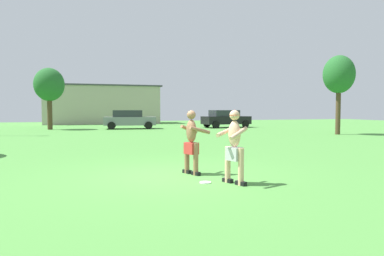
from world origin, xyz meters
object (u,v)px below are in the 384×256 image
car_gray_mid_lot (129,119)px  frisbee (205,182)px  car_black_near_post (226,118)px  tree_near_building (339,75)px  tree_right_field (49,85)px  player_in_red (192,141)px  player_with_cap (234,144)px

car_gray_mid_lot → frisbee: bearing=-92.3°
car_black_near_post → tree_near_building: (3.81, -10.15, 3.06)m
car_black_near_post → car_gray_mid_lot: bearing=177.2°
tree_near_building → frisbee: bearing=-138.7°
car_black_near_post → tree_right_field: size_ratio=0.89×
tree_right_field → player_in_red: bearing=-76.1°
player_with_cap → car_black_near_post: size_ratio=0.37×
frisbee → car_gray_mid_lot: car_gray_mid_lot is taller
tree_right_field → tree_near_building: tree_near_building is taller
frisbee → car_black_near_post: size_ratio=0.06×
car_gray_mid_lot → tree_right_field: 6.98m
tree_near_building → player_in_red: bearing=-141.5°
car_black_near_post → car_gray_mid_lot: size_ratio=1.00×
tree_right_field → tree_near_building: (18.78, -11.40, 0.27)m
player_with_cap → tree_right_field: 24.32m
frisbee → tree_right_field: size_ratio=0.05×
tree_right_field → tree_near_building: bearing=-31.3°
frisbee → car_gray_mid_lot: size_ratio=0.06×
car_gray_mid_lot → tree_right_field: bearing=172.6°
player_with_cap → car_black_near_post: bearing=68.0°
player_in_red → car_gray_mid_lot: (0.90, 21.20, -0.03)m
frisbee → car_gray_mid_lot: (0.91, 22.31, 0.81)m
car_black_near_post → car_gray_mid_lot: 8.63m
player_with_cap → car_gray_mid_lot: (0.32, 22.58, -0.08)m
car_black_near_post → tree_right_field: bearing=175.2°
player_in_red → car_black_near_post: bearing=65.4°
player_with_cap → tree_near_building: tree_near_building is taller
car_black_near_post → tree_right_field: (-14.97, 1.25, 2.79)m
player_with_cap → tree_right_field: size_ratio=0.33×
frisbee → car_gray_mid_lot: 22.35m
car_black_near_post → car_gray_mid_lot: same height
player_in_red → tree_right_field: (-5.45, 22.02, 2.76)m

